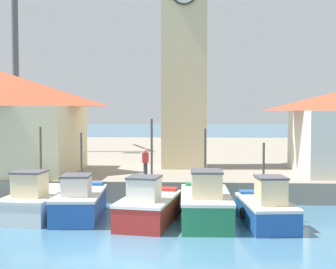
{
  "coord_description": "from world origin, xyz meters",
  "views": [
    {
      "loc": [
        2.2,
        -15.35,
        4.84
      ],
      "look_at": [
        0.83,
        10.58,
        3.5
      ],
      "focal_mm": 50.0,
      "sensor_mm": 36.0,
      "label": 1
    }
  ],
  "objects_px": {
    "fishing_boat_far_left": "(36,201)",
    "fishing_boat_center": "(266,209)",
    "fishing_boat_left_outer": "(79,202)",
    "port_crane_far": "(16,56)",
    "fishing_boat_mid_left": "(206,204)",
    "clock_tower": "(184,40)",
    "dock_worker_near_tower": "(145,163)",
    "fishing_boat_left_inner": "(148,207)"
  },
  "relations": [
    {
      "from": "fishing_boat_left_inner",
      "to": "fishing_boat_far_left",
      "type": "bearing_deg",
      "value": 170.31
    },
    {
      "from": "fishing_boat_mid_left",
      "to": "port_crane_far",
      "type": "xyz_separation_m",
      "value": [
        -16.36,
        21.32,
        8.93
      ]
    },
    {
      "from": "fishing_boat_left_inner",
      "to": "clock_tower",
      "type": "distance_m",
      "value": 13.95
    },
    {
      "from": "fishing_boat_mid_left",
      "to": "fishing_boat_center",
      "type": "height_order",
      "value": "fishing_boat_mid_left"
    },
    {
      "from": "clock_tower",
      "to": "port_crane_far",
      "type": "bearing_deg",
      "value": 144.75
    },
    {
      "from": "fishing_boat_left_outer",
      "to": "fishing_boat_center",
      "type": "distance_m",
      "value": 8.24
    },
    {
      "from": "fishing_boat_center",
      "to": "fishing_boat_far_left",
      "type": "bearing_deg",
      "value": 174.56
    },
    {
      "from": "fishing_boat_left_outer",
      "to": "fishing_boat_left_inner",
      "type": "distance_m",
      "value": 3.31
    },
    {
      "from": "clock_tower",
      "to": "dock_worker_near_tower",
      "type": "relative_size",
      "value": 10.61
    },
    {
      "from": "fishing_boat_far_left",
      "to": "fishing_boat_mid_left",
      "type": "relative_size",
      "value": 0.87
    },
    {
      "from": "fishing_boat_left_inner",
      "to": "clock_tower",
      "type": "height_order",
      "value": "clock_tower"
    },
    {
      "from": "fishing_boat_far_left",
      "to": "port_crane_far",
      "type": "xyz_separation_m",
      "value": [
        -8.74,
        20.75,
        9.0
      ]
    },
    {
      "from": "port_crane_far",
      "to": "fishing_boat_left_outer",
      "type": "bearing_deg",
      "value": -62.69
    },
    {
      "from": "fishing_boat_far_left",
      "to": "fishing_boat_left_outer",
      "type": "bearing_deg",
      "value": -0.19
    },
    {
      "from": "fishing_boat_far_left",
      "to": "fishing_boat_center",
      "type": "relative_size",
      "value": 1.02
    },
    {
      "from": "fishing_boat_left_outer",
      "to": "fishing_boat_center",
      "type": "height_order",
      "value": "fishing_boat_left_outer"
    },
    {
      "from": "fishing_boat_left_inner",
      "to": "dock_worker_near_tower",
      "type": "relative_size",
      "value": 2.76
    },
    {
      "from": "clock_tower",
      "to": "port_crane_far",
      "type": "distance_m",
      "value": 18.68
    },
    {
      "from": "fishing_boat_far_left",
      "to": "fishing_boat_left_inner",
      "type": "relative_size",
      "value": 0.97
    },
    {
      "from": "fishing_boat_far_left",
      "to": "fishing_boat_center",
      "type": "distance_m",
      "value": 10.21
    },
    {
      "from": "fishing_boat_left_outer",
      "to": "fishing_boat_left_inner",
      "type": "relative_size",
      "value": 1.03
    },
    {
      "from": "fishing_boat_far_left",
      "to": "fishing_boat_mid_left",
      "type": "bearing_deg",
      "value": -4.26
    },
    {
      "from": "fishing_boat_left_outer",
      "to": "port_crane_far",
      "type": "xyz_separation_m",
      "value": [
        -10.72,
        20.76,
        9.0
      ]
    },
    {
      "from": "fishing_boat_far_left",
      "to": "fishing_boat_left_outer",
      "type": "distance_m",
      "value": 1.98
    },
    {
      "from": "fishing_boat_left_outer",
      "to": "fishing_boat_mid_left",
      "type": "distance_m",
      "value": 5.67
    },
    {
      "from": "fishing_boat_left_inner",
      "to": "fishing_boat_center",
      "type": "relative_size",
      "value": 1.05
    },
    {
      "from": "fishing_boat_far_left",
      "to": "fishing_boat_mid_left",
      "type": "xyz_separation_m",
      "value": [
        7.62,
        -0.57,
        0.07
      ]
    },
    {
      "from": "dock_worker_near_tower",
      "to": "fishing_boat_mid_left",
      "type": "bearing_deg",
      "value": -59.56
    },
    {
      "from": "fishing_boat_mid_left",
      "to": "port_crane_far",
      "type": "bearing_deg",
      "value": 127.5
    },
    {
      "from": "clock_tower",
      "to": "dock_worker_near_tower",
      "type": "distance_m",
      "value": 9.28
    },
    {
      "from": "port_crane_far",
      "to": "dock_worker_near_tower",
      "type": "distance_m",
      "value": 22.14
    },
    {
      "from": "fishing_boat_left_inner",
      "to": "fishing_boat_mid_left",
      "type": "xyz_separation_m",
      "value": [
        2.45,
        0.32,
        0.07
      ]
    },
    {
      "from": "fishing_boat_center",
      "to": "dock_worker_near_tower",
      "type": "distance_m",
      "value": 8.18
    },
    {
      "from": "fishing_boat_left_outer",
      "to": "fishing_boat_left_inner",
      "type": "bearing_deg",
      "value": -15.36
    },
    {
      "from": "fishing_boat_far_left",
      "to": "dock_worker_near_tower",
      "type": "xyz_separation_m",
      "value": [
        4.48,
        4.78,
        1.25
      ]
    },
    {
      "from": "fishing_boat_mid_left",
      "to": "fishing_boat_center",
      "type": "distance_m",
      "value": 2.58
    },
    {
      "from": "fishing_boat_mid_left",
      "to": "clock_tower",
      "type": "distance_m",
      "value": 13.64
    },
    {
      "from": "port_crane_far",
      "to": "clock_tower",
      "type": "bearing_deg",
      "value": -35.25
    },
    {
      "from": "fishing_boat_left_outer",
      "to": "clock_tower",
      "type": "height_order",
      "value": "clock_tower"
    },
    {
      "from": "clock_tower",
      "to": "fishing_boat_left_outer",
      "type": "bearing_deg",
      "value": -114.41
    },
    {
      "from": "fishing_boat_left_inner",
      "to": "fishing_boat_mid_left",
      "type": "distance_m",
      "value": 2.47
    },
    {
      "from": "fishing_boat_left_outer",
      "to": "port_crane_far",
      "type": "relative_size",
      "value": 0.22
    }
  ]
}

